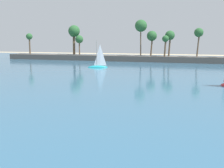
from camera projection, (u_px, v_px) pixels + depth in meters
name	position (u px, v px, depth m)	size (l,w,h in m)	color
sea	(172.00, 67.00, 62.67)	(220.00, 111.56, 0.06)	#33607F
palm_headland	(180.00, 52.00, 76.78)	(115.46, 6.25, 12.97)	#514C47
sailboat_near_shore	(98.00, 65.00, 61.88)	(4.98, 3.01, 6.94)	teal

